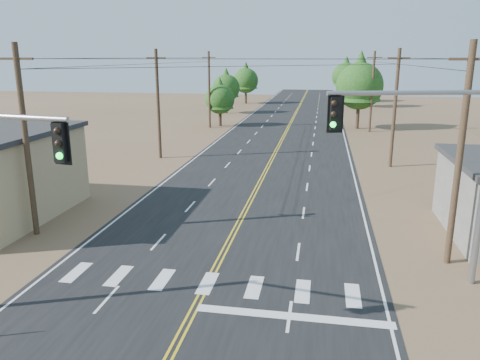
# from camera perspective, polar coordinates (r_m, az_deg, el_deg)

# --- Properties ---
(road) EXTENTS (15.00, 200.00, 0.02)m
(road) POSITION_cam_1_polar(r_m,az_deg,el_deg) (40.81, 3.42, 1.62)
(road) COLOR black
(road) RESTS_ON ground
(utility_pole_left_near) EXTENTS (1.80, 0.30, 10.00)m
(utility_pole_left_near) POSITION_cam_1_polar(r_m,az_deg,el_deg) (26.52, -24.64, 4.39)
(utility_pole_left_near) COLOR #4C3826
(utility_pole_left_near) RESTS_ON ground
(utility_pole_left_mid) EXTENTS (1.80, 0.30, 10.00)m
(utility_pole_left_mid) POSITION_cam_1_polar(r_m,az_deg,el_deg) (44.30, -9.95, 9.17)
(utility_pole_left_mid) COLOR #4C3826
(utility_pole_left_mid) RESTS_ON ground
(utility_pole_left_far) EXTENTS (1.80, 0.30, 10.00)m
(utility_pole_left_far) POSITION_cam_1_polar(r_m,az_deg,el_deg) (63.42, -3.77, 10.99)
(utility_pole_left_far) COLOR #4C3826
(utility_pole_left_far) RESTS_ON ground
(utility_pole_right_near) EXTENTS (1.80, 0.30, 10.00)m
(utility_pole_right_near) POSITION_cam_1_polar(r_m,az_deg,el_deg) (22.70, 25.22, 2.77)
(utility_pole_right_near) COLOR #4C3826
(utility_pole_right_near) RESTS_ON ground
(utility_pole_right_mid) EXTENTS (1.80, 0.30, 10.00)m
(utility_pole_right_mid) POSITION_cam_1_polar(r_m,az_deg,el_deg) (42.13, 18.35, 8.37)
(utility_pole_right_mid) COLOR #4C3826
(utility_pole_right_mid) RESTS_ON ground
(utility_pole_right_far) EXTENTS (1.80, 0.30, 10.00)m
(utility_pole_right_far) POSITION_cam_1_polar(r_m,az_deg,el_deg) (61.92, 15.80, 10.38)
(utility_pole_right_far) COLOR #4C3826
(utility_pole_right_far) RESTS_ON ground
(signal_mast_right) EXTENTS (6.55, 2.17, 8.22)m
(signal_mast_right) POSITION_cam_1_polar(r_m,az_deg,el_deg) (19.87, 23.38, 2.72)
(signal_mast_right) COLOR gray
(signal_mast_right) RESTS_ON ground
(tree_left_near) EXTENTS (4.02, 4.02, 6.70)m
(tree_left_near) POSITION_cam_1_polar(r_m,az_deg,el_deg) (64.84, -2.46, 10.19)
(tree_left_near) COLOR #3F2D1E
(tree_left_near) RESTS_ON ground
(tree_left_mid) EXTENTS (4.58, 4.58, 7.63)m
(tree_left_mid) POSITION_cam_1_polar(r_m,az_deg,el_deg) (79.95, -1.70, 11.47)
(tree_left_mid) COLOR #3F2D1E
(tree_left_mid) RESTS_ON ground
(tree_left_far) EXTENTS (5.03, 5.03, 8.38)m
(tree_left_far) POSITION_cam_1_polar(r_m,az_deg,el_deg) (96.86, 0.72, 12.33)
(tree_left_far) COLOR #3F2D1E
(tree_left_far) RESTS_ON ground
(tree_right_near) EXTENTS (6.11, 6.11, 10.18)m
(tree_right_near) POSITION_cam_1_polar(r_m,az_deg,el_deg) (64.08, 14.40, 11.60)
(tree_right_near) COLOR #3F2D1E
(tree_right_near) RESTS_ON ground
(tree_right_mid) EXTENTS (5.50, 5.50, 9.17)m
(tree_right_mid) POSITION_cam_1_polar(r_m,az_deg,el_deg) (92.82, 14.53, 12.06)
(tree_right_mid) COLOR #3F2D1E
(tree_right_mid) RESTS_ON ground
(tree_right_far) EXTENTS (5.73, 5.73, 9.55)m
(tree_right_far) POSITION_cam_1_polar(r_m,az_deg,el_deg) (103.46, 12.79, 12.53)
(tree_right_far) COLOR #3F2D1E
(tree_right_far) RESTS_ON ground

